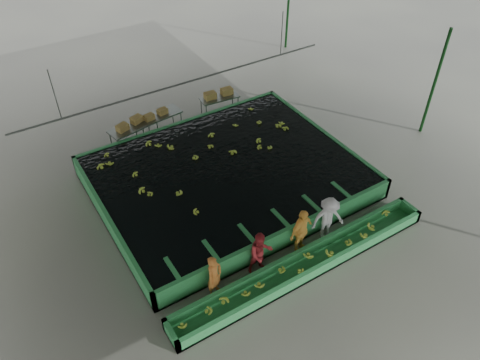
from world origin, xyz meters
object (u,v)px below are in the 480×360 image
worker_b (261,253)px  worker_c (301,231)px  worker_d (328,219)px  box_stack_mid (156,117)px  box_stack_right (219,96)px  sorting_trough (305,265)px  packing_table_left (135,135)px  packing_table_right (220,105)px  box_stack_left (130,126)px  worker_a (214,276)px  packing_table_mid (159,124)px  flotation_tank (227,177)px

worker_b → worker_c: (1.65, 0.00, 0.09)m
worker_d → box_stack_mid: 9.37m
box_stack_right → sorting_trough: bearing=-104.1°
packing_table_left → box_stack_mid: bearing=6.9°
worker_c → box_stack_right: (2.15, 9.30, -0.08)m
packing_table_right → box_stack_left: (-4.69, -0.26, 0.57)m
worker_d → worker_a: bearing=-160.4°
sorting_trough → worker_b: bearing=147.9°
worker_d → packing_table_left: size_ratio=0.83×
box_stack_right → packing_table_right: bearing=-94.4°
sorting_trough → packing_table_right: 10.33m
packing_table_left → packing_table_right: (4.57, 0.31, -0.07)m
box_stack_right → packing_table_mid: bearing=-176.8°
flotation_tank → worker_d: 4.60m
box_stack_left → packing_table_mid: bearing=6.8°
worker_b → worker_a: bearing=-168.4°
worker_b → packing_table_left: worker_b is taller
worker_a → sorting_trough: bearing=-39.1°
packing_table_mid → packing_table_right: bearing=1.7°
flotation_tank → box_stack_mid: size_ratio=8.62×
worker_c → box_stack_right: 9.55m
worker_c → worker_d: size_ratio=1.03×
worker_c → packing_table_right: worker_c is taller
worker_d → box_stack_left: 9.70m
packing_table_mid → worker_a: bearing=-103.7°
flotation_tank → worker_b: bearing=-106.5°
flotation_tank → worker_b: (-1.27, -4.30, 0.40)m
sorting_trough → packing_table_mid: 9.95m
box_stack_right → box_stack_left: bearing=-175.7°
flotation_tank → packing_table_left: packing_table_left is taller
worker_b → packing_table_right: bearing=79.2°
packing_table_right → box_stack_mid: (-3.40, -0.17, 0.57)m
packing_table_left → worker_c: bearing=-74.8°
worker_a → worker_b: worker_b is taller
worker_b → worker_d: 2.84m
sorting_trough → worker_a: 3.16m
packing_table_right → packing_table_left: bearing=-176.1°
worker_a → box_stack_left: worker_a is taller
worker_c → packing_table_mid: worker_c is taller
packing_table_mid → packing_table_right: 3.30m
packing_table_mid → worker_b: bearing=-93.1°
worker_c → box_stack_mid: (-1.25, 9.04, 0.07)m
packing_table_mid → packing_table_left: bearing=-170.4°
flotation_tank → packing_table_mid: 4.88m
box_stack_right → flotation_tank: bearing=-116.8°
worker_a → box_stack_mid: (2.13, 9.04, 0.18)m
worker_c → box_stack_mid: bearing=83.8°
box_stack_mid → box_stack_left: bearing=-176.0°
worker_d → box_stack_mid: bearing=124.7°
box_stack_left → box_stack_mid: box_stack_left is taller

